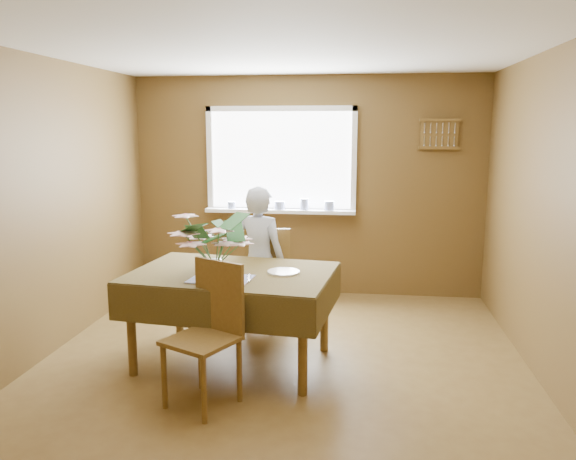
# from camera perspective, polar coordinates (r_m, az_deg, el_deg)

# --- Properties ---
(floor) EXTENTS (4.50, 4.50, 0.00)m
(floor) POSITION_cam_1_polar(r_m,az_deg,el_deg) (4.61, -0.91, -14.19)
(floor) COLOR brown
(floor) RESTS_ON ground
(ceiling) EXTENTS (4.50, 4.50, 0.00)m
(ceiling) POSITION_cam_1_polar(r_m,az_deg,el_deg) (4.24, -1.01, 18.28)
(ceiling) COLOR white
(ceiling) RESTS_ON wall_back
(wall_back) EXTENTS (4.00, 0.00, 4.00)m
(wall_back) POSITION_cam_1_polar(r_m,az_deg,el_deg) (6.46, 1.95, 4.41)
(wall_back) COLOR brown
(wall_back) RESTS_ON floor
(wall_front) EXTENTS (4.00, 0.00, 4.00)m
(wall_front) POSITION_cam_1_polar(r_m,az_deg,el_deg) (2.10, -10.01, -8.15)
(wall_front) COLOR brown
(wall_front) RESTS_ON floor
(wall_left) EXTENTS (0.00, 4.50, 4.50)m
(wall_left) POSITION_cam_1_polar(r_m,az_deg,el_deg) (4.95, -24.54, 1.69)
(wall_left) COLOR brown
(wall_left) RESTS_ON floor
(wall_right) EXTENTS (0.00, 4.50, 4.50)m
(wall_right) POSITION_cam_1_polar(r_m,az_deg,el_deg) (4.43, 25.60, 0.69)
(wall_right) COLOR brown
(wall_right) RESTS_ON floor
(window_assembly) EXTENTS (1.72, 0.20, 1.22)m
(window_assembly) POSITION_cam_1_polar(r_m,az_deg,el_deg) (6.44, -0.70, 5.32)
(window_assembly) COLOR white
(window_assembly) RESTS_ON wall_back
(spoon_rack) EXTENTS (0.44, 0.05, 0.33)m
(spoon_rack) POSITION_cam_1_polar(r_m,az_deg,el_deg) (6.42, 15.12, 9.39)
(spoon_rack) COLOR brown
(spoon_rack) RESTS_ON wall_back
(dining_table) EXTENTS (1.71, 1.27, 0.78)m
(dining_table) POSITION_cam_1_polar(r_m,az_deg,el_deg) (4.58, -5.68, -5.35)
(dining_table) COLOR brown
(dining_table) RESTS_ON floor
(chair_far) EXTENTS (0.50, 0.50, 0.99)m
(chair_far) POSITION_cam_1_polar(r_m,az_deg,el_deg) (5.41, -2.11, -4.42)
(chair_far) COLOR brown
(chair_far) RESTS_ON floor
(chair_near) EXTENTS (0.57, 0.57, 1.00)m
(chair_near) POSITION_cam_1_polar(r_m,az_deg,el_deg) (4.01, -7.99, -9.77)
(chair_near) COLOR brown
(chair_near) RESTS_ON floor
(seated_woman) EXTENTS (0.57, 0.44, 1.40)m
(seated_woman) POSITION_cam_1_polar(r_m,az_deg,el_deg) (5.25, -2.97, -3.09)
(seated_woman) COLOR white
(seated_woman) RESTS_ON floor
(flower_bouquet) EXTENTS (0.59, 0.59, 0.51)m
(flower_bouquet) POSITION_cam_1_polar(r_m,az_deg,el_deg) (4.29, -7.45, -0.63)
(flower_bouquet) COLOR white
(flower_bouquet) RESTS_ON dining_table
(side_plate) EXTENTS (0.30, 0.30, 0.01)m
(side_plate) POSITION_cam_1_polar(r_m,az_deg,el_deg) (4.49, -0.45, -4.27)
(side_plate) COLOR white
(side_plate) RESTS_ON dining_table
(table_knife) EXTENTS (0.06, 0.21, 0.00)m
(table_knife) POSITION_cam_1_polar(r_m,az_deg,el_deg) (4.32, -4.00, -4.85)
(table_knife) COLOR silver
(table_knife) RESTS_ON dining_table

